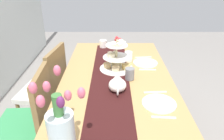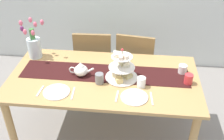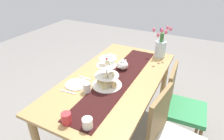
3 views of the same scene
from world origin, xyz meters
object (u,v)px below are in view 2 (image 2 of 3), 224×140
Objects in this scene: tulip_vase at (34,45)px; fork_right at (117,96)px; tiered_cake_stand at (122,69)px; dinner_plate_left at (56,92)px; chair_right at (136,63)px; knife_right at (152,98)px; mug_white_text at (141,82)px; mug_orange at (188,79)px; cream_jug at (183,69)px; knife_left at (73,93)px; dinner_plate_right at (134,97)px; chair_left at (94,61)px; teapot at (81,70)px; fork_left at (40,91)px; mug_grey at (99,78)px; dining_table at (104,85)px.

fork_right is (0.90, -0.57, -0.14)m from tulip_vase.
dinner_plate_left is at bearing -152.73° from tiered_cake_stand.
tiered_cake_stand is at bearing 86.69° from fork_right.
knife_right is (0.15, -0.96, 0.26)m from chair_right.
mug_orange is (0.42, 0.09, 0.00)m from mug_white_text.
tulip_vase is 4.84× the size of cream_jug.
dinner_plate_left is at bearing 180.00° from knife_left.
dinner_plate_right reaches higher than knife_left.
chair_left is at bearing 80.56° from dinner_plate_left.
dinner_plate_left is at bearing -167.51° from mug_orange.
cream_jug is at bearing 8.49° from teapot.
dinner_plate_left is 1.17m from mug_orange.
chair_right is at bearing 81.89° from fork_right.
fork_right is at bearing 0.00° from knife_left.
dinner_plate_left is at bearing -159.22° from cream_jug.
mug_orange is at bearing 12.47° from mug_white_text.
dinner_plate_right is at bearing 180.00° from knife_right.
fork_left is at bearing -137.55° from teapot.
tiered_cake_stand is at bearing -17.51° from tulip_vase.
knife_right is at bearing -80.99° from chair_right.
dinner_plate_left and dinner_plate_right have the same top height.
tulip_vase is 1.08m from fork_right.
chair_left and chair_right have the same top height.
tiered_cake_stand is 0.40m from knife_right.
tiered_cake_stand reaches higher than mug_grey.
dining_table is 0.33m from fork_right.
tulip_vase reaches higher than dinner_plate_left.
chair_right is 3.96× the size of dinner_plate_right.
chair_right is at bearing 67.32° from dining_table.
mug_white_text is at bearing -145.95° from cream_jug.
chair_left reaches higher than fork_left.
knife_right is (0.81, 0.00, -0.00)m from dinner_plate_left.
teapot is at bearing -28.19° from tulip_vase.
fork_left is 1.00× the size of fork_right.
cream_jug is at bearing 10.93° from dining_table.
tulip_vase is 1.50m from cream_jug.
teapot is at bearing 151.07° from mug_grey.
fork_left is (-0.30, -0.28, -0.06)m from teapot.
dinner_plate_right is (0.13, -0.28, -0.09)m from tiered_cake_stand.
chair_left is at bearing 124.95° from mug_white_text.
dinner_plate_right is 1.35× the size of knife_right.
cream_jug is at bearing -50.69° from chair_right.
knife_right is at bearing 0.00° from fork_left.
tulip_vase is 1.20m from dinner_plate_right.
mug_orange reaches higher than fork_left.
fork_right is 1.58× the size of mug_white_text.
dinner_plate_left reaches higher than knife_right.
chair_left is at bearing 89.91° from teapot.
tulip_vase is at bearing -159.17° from chair_right.
cream_jug is 0.80m from mug_grey.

